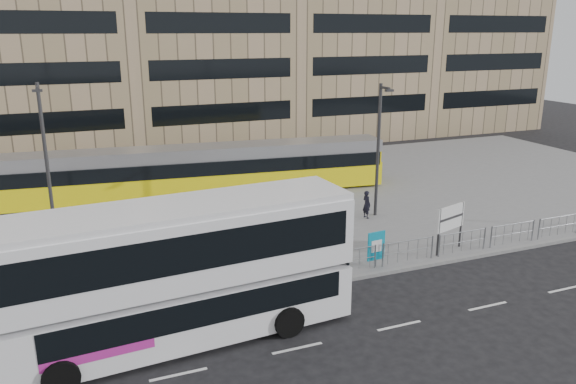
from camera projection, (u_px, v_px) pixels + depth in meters
name	position (u px, v px, depth m)	size (l,w,h in m)	color
ground	(304.00, 289.00, 23.11)	(120.00, 120.00, 0.00)	black
plaza	(225.00, 206.00, 33.78)	(64.00, 24.00, 0.15)	slate
kerb	(304.00, 287.00, 23.13)	(64.00, 0.25, 0.17)	gray
pedestrian_barrier	(343.00, 256.00, 24.00)	(32.07, 0.07, 1.10)	gray
road_markings	(375.00, 331.00, 19.90)	(62.00, 0.12, 0.01)	white
double_decker_bus	(175.00, 270.00, 18.59)	(12.31, 3.75, 4.86)	white
tram	(177.00, 172.00, 34.96)	(26.82, 5.44, 3.15)	#FFEC0D
station_sign	(451.00, 220.00, 26.29)	(1.90, 0.66, 2.26)	#2D2D30
ad_panel	(376.00, 246.00, 24.69)	(0.88, 0.15, 1.64)	#2D2D30
pedestrian	(367.00, 204.00, 31.21)	(0.57, 0.38, 1.58)	black
traffic_light_west	(148.00, 259.00, 20.77)	(0.19, 0.22, 3.10)	#2D2D30
lamp_post_west	(46.00, 156.00, 27.24)	(0.45, 1.04, 7.76)	#2D2D30
lamp_post_east	(379.00, 145.00, 30.74)	(0.45, 1.04, 7.39)	#2D2D30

